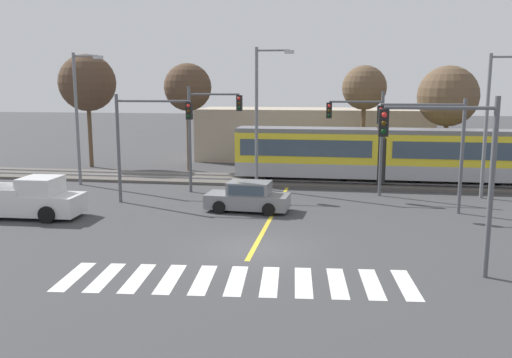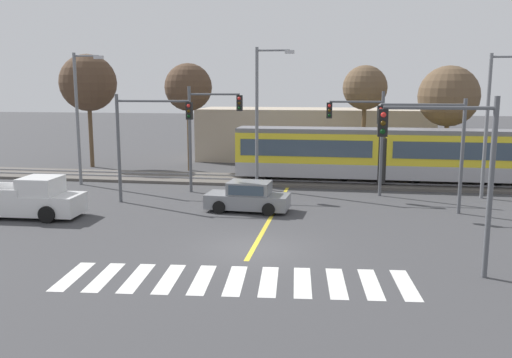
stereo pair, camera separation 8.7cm
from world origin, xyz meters
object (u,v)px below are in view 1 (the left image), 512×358
(traffic_light_mid_right, at_px, (432,136))
(traffic_light_mid_left, at_px, (144,130))
(traffic_light_far_right, at_px, (363,129))
(bare_tree_east, at_px, (364,88))
(traffic_light_far_left, at_px, (207,124))
(traffic_light_near_right, at_px, (453,158))
(street_lamp_east, at_px, (490,118))
(bare_tree_far_east, at_px, (448,96))
(street_lamp_centre, at_px, (260,110))
(sedan_crossing, at_px, (248,197))
(pickup_truck, at_px, (28,200))
(light_rail_tram, at_px, (381,153))
(bare_tree_west, at_px, (188,88))
(bare_tree_far_west, at_px, (87,83))
(street_lamp_west, at_px, (79,111))

(traffic_light_mid_right, relative_size, traffic_light_mid_left, 0.97)
(traffic_light_far_right, bearing_deg, bare_tree_east, 87.75)
(traffic_light_far_right, xyz_separation_m, traffic_light_far_left, (-9.02, -0.64, 0.23))
(traffic_light_near_right, distance_m, street_lamp_east, 14.28)
(street_lamp_east, bearing_deg, traffic_light_mid_left, -167.09)
(bare_tree_far_east, bearing_deg, street_lamp_centre, -150.44)
(traffic_light_near_right, xyz_separation_m, bare_tree_east, (-2.06, 22.32, 2.12))
(street_lamp_centre, height_order, bare_tree_far_east, street_lamp_centre)
(bare_tree_far_east, bearing_deg, traffic_light_mid_right, -103.39)
(sedan_crossing, bearing_deg, bare_tree_east, 66.25)
(traffic_light_mid_right, bearing_deg, bare_tree_east, 102.46)
(pickup_truck, xyz_separation_m, traffic_light_mid_right, (19.29, 4.08, 3.03))
(light_rail_tram, distance_m, bare_tree_east, 6.80)
(traffic_light_mid_left, bearing_deg, traffic_light_near_right, -33.54)
(traffic_light_mid_right, bearing_deg, sedan_crossing, -172.97)
(bare_tree_west, bearing_deg, bare_tree_far_west, 176.33)
(traffic_light_mid_left, relative_size, street_lamp_west, 0.70)
(street_lamp_west, xyz_separation_m, street_lamp_east, (24.50, -0.39, -0.16))
(bare_tree_far_east, bearing_deg, traffic_light_far_right, -127.40)
(pickup_truck, bearing_deg, light_rail_tram, 33.70)
(street_lamp_west, relative_size, bare_tree_far_east, 1.08)
(sedan_crossing, distance_m, traffic_light_far_left, 6.40)
(light_rail_tram, height_order, street_lamp_west, street_lamp_west)
(traffic_light_mid_right, xyz_separation_m, bare_tree_far_east, (2.80, 11.74, 1.70))
(bare_tree_west, relative_size, bare_tree_far_east, 1.03)
(sedan_crossing, distance_m, pickup_truck, 10.70)
(light_rail_tram, xyz_separation_m, sedan_crossing, (-7.12, -8.63, -1.35))
(traffic_light_mid_right, height_order, bare_tree_east, bare_tree_east)
(light_rail_tram, relative_size, street_lamp_centre, 2.16)
(street_lamp_centre, bearing_deg, light_rail_tram, 19.61)
(street_lamp_east, xyz_separation_m, bare_tree_far_east, (-0.90, 7.62, 1.01))
(traffic_light_far_left, relative_size, bare_tree_far_east, 0.82)
(bare_tree_west, bearing_deg, traffic_light_far_left, -66.94)
(traffic_light_far_right, bearing_deg, traffic_light_near_right, -79.71)
(traffic_light_mid_right, bearing_deg, traffic_light_far_right, 129.44)
(bare_tree_west, bearing_deg, bare_tree_far_east, 1.29)
(bare_tree_east, bearing_deg, bare_tree_far_west, -177.11)
(traffic_light_near_right, height_order, bare_tree_east, bare_tree_east)
(traffic_light_mid_right, bearing_deg, traffic_light_near_right, -94.77)
(street_lamp_centre, relative_size, bare_tree_far_east, 1.12)
(street_lamp_east, height_order, bare_tree_east, street_lamp_east)
(traffic_light_far_left, height_order, street_lamp_east, street_lamp_east)
(pickup_truck, bearing_deg, bare_tree_west, 76.72)
(traffic_light_near_right, height_order, bare_tree_west, bare_tree_west)
(street_lamp_centre, distance_m, street_lamp_east, 13.02)
(traffic_light_near_right, bearing_deg, street_lamp_west, 145.14)
(light_rail_tram, relative_size, bare_tree_far_west, 2.13)
(light_rail_tram, xyz_separation_m, bare_tree_east, (-0.95, 5.38, 4.06))
(street_lamp_centre, relative_size, bare_tree_west, 1.08)
(traffic_light_far_left, distance_m, street_lamp_centre, 3.44)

